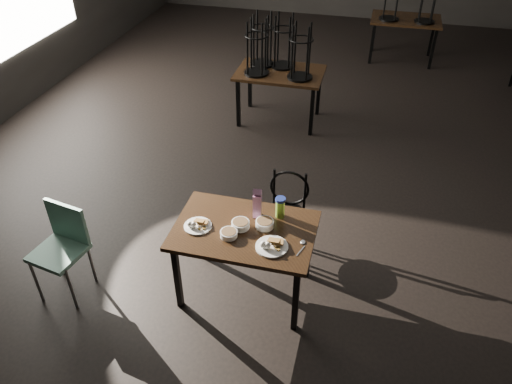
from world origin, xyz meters
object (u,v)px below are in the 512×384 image
(water_bottle, at_px, (280,207))
(bentwood_chair, at_px, (287,207))
(juice_carton, at_px, (257,204))
(main_table, at_px, (245,236))
(school_chair, at_px, (62,243))

(water_bottle, distance_m, bentwood_chair, 0.56)
(water_bottle, bearing_deg, juice_carton, -166.51)
(bentwood_chair, bearing_deg, water_bottle, -87.13)
(main_table, height_order, water_bottle, water_bottle)
(main_table, relative_size, bentwood_chair, 1.39)
(water_bottle, bearing_deg, school_chair, -162.51)
(water_bottle, xyz_separation_m, school_chair, (-1.83, -0.58, -0.32))
(main_table, relative_size, school_chair, 1.35)
(main_table, distance_m, bentwood_chair, 0.74)
(school_chair, bearing_deg, main_table, 22.76)
(main_table, relative_size, water_bottle, 6.14)
(juice_carton, height_order, bentwood_chair, juice_carton)
(juice_carton, relative_size, school_chair, 0.33)
(main_table, height_order, juice_carton, juice_carton)
(water_bottle, relative_size, bentwood_chair, 0.23)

